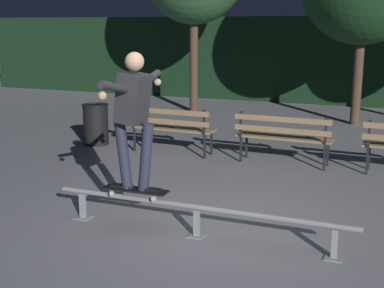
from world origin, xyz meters
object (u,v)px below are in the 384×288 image
grind_rail (197,212)px  trash_can (96,124)px  skateboarder (134,110)px  park_bench_left_center (283,134)px  skateboard (135,190)px  park_bench_leftmost (170,125)px

grind_rail → trash_can: trash_can is taller
skateboarder → park_bench_left_center: skateboarder is taller
grind_rail → trash_can: bearing=135.1°
grind_rail → skateboard: size_ratio=4.46×
skateboarder → park_bench_left_center: bearing=73.4°
park_bench_left_center → skateboard: bearing=-106.6°
grind_rail → trash_can: size_ratio=4.38×
skateboard → park_bench_left_center: size_ratio=0.49×
park_bench_leftmost → grind_rail: bearing=-61.3°
skateboard → park_bench_leftmost: size_ratio=0.49×
grind_rail → park_bench_left_center: 3.34m
skateboarder → park_bench_leftmost: 3.59m
skateboarder → park_bench_leftmost: bearing=107.8°
grind_rail → park_bench_leftmost: (-1.82, 3.32, 0.26)m
park_bench_left_center → skateboarder: bearing=-106.6°
grind_rail → park_bench_left_center: size_ratio=2.17×
park_bench_left_center → trash_can: bearing=177.7°
park_bench_leftmost → trash_can: park_bench_leftmost is taller
skateboarder → park_bench_left_center: (0.99, 3.32, -0.84)m
grind_rail → skateboard: bearing=180.0°
grind_rail → trash_can: (-3.49, 3.47, 0.13)m
trash_can → park_bench_leftmost: bearing=-5.2°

